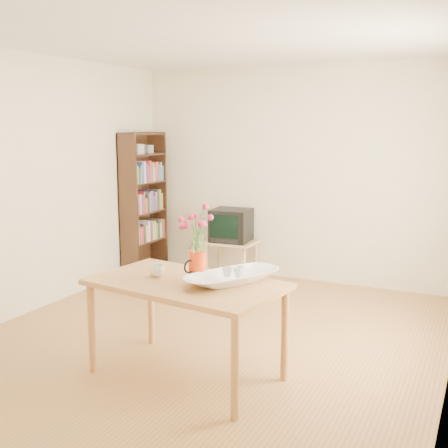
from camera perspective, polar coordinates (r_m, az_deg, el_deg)
The scene contains 11 objects.
room at distance 4.82m, azimuth -1.21°, elevation 2.94°, with size 4.50×4.50×4.50m.
table at distance 4.23m, azimuth -3.86°, elevation -6.89°, with size 1.52×1.00×0.75m.
tv_stand at distance 7.04m, azimuth 0.74°, elevation -2.31°, with size 0.60×0.45×0.46m.
bookshelf at distance 7.32m, azimuth -8.16°, elevation 1.68°, with size 0.28×0.70×1.80m.
pitcher at distance 4.21m, azimuth -2.72°, elevation -4.34°, with size 0.15×0.22×0.23m.
flowers at distance 4.14m, azimuth -2.75°, elevation -0.36°, with size 0.26×0.26×0.37m, color #CA2F56, non-canonical shape.
mug at distance 4.35m, azimuth -6.79°, elevation -4.73°, with size 0.12×0.12×0.09m, color white.
bowl at distance 4.10m, azimuth 0.84°, elevation -2.81°, with size 0.50×0.50×0.48m, color white.
teacup_a at distance 4.13m, azimuth 0.33°, elevation -3.43°, with size 0.06×0.06×0.06m, color white.
teacup_b at distance 4.11m, azimuth 1.52°, elevation -3.43°, with size 0.07×0.07×0.07m, color white.
television at distance 7.00m, azimuth 0.79°, elevation -0.06°, with size 0.50×0.47×0.40m.
Camera 1 is at (2.19, -4.27, 1.91)m, focal length 45.00 mm.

